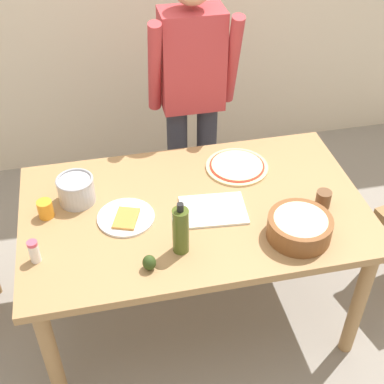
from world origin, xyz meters
name	(u,v)px	position (x,y,z in m)	size (l,w,h in m)	color
ground	(194,310)	(0.00, 0.00, 0.00)	(8.00, 8.00, 0.00)	gray
dining_table	(194,221)	(0.00, 0.00, 0.67)	(1.60, 0.96, 0.76)	#A37A4C
person_cook	(192,91)	(0.15, 0.76, 0.94)	(0.49, 0.25, 1.62)	#2D2D38
pizza_raw_on_board	(237,166)	(0.28, 0.25, 0.77)	(0.32, 0.32, 0.02)	beige
plate_with_slice	(126,218)	(-0.32, -0.02, 0.77)	(0.26, 0.26, 0.02)	white
popcorn_bowl	(300,226)	(0.40, -0.28, 0.82)	(0.28, 0.28, 0.11)	brown
olive_oil_bottle	(181,230)	(-0.11, -0.26, 0.87)	(0.07, 0.07, 0.26)	#47561E
steel_pot	(76,190)	(-0.53, 0.16, 0.83)	(0.17, 0.17, 0.13)	#B7B7BC
cup_orange	(45,209)	(-0.67, 0.08, 0.80)	(0.07, 0.07, 0.09)	orange
cup_small_brown	(323,199)	(0.58, -0.12, 0.80)	(0.07, 0.07, 0.09)	brown
salt_shaker	(34,251)	(-0.71, -0.19, 0.81)	(0.04, 0.04, 0.11)	white
cutting_board_white	(213,210)	(0.08, -0.05, 0.77)	(0.30, 0.22, 0.01)	white
avocado	(149,263)	(-0.26, -0.34, 0.80)	(0.06, 0.06, 0.07)	#2D4219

